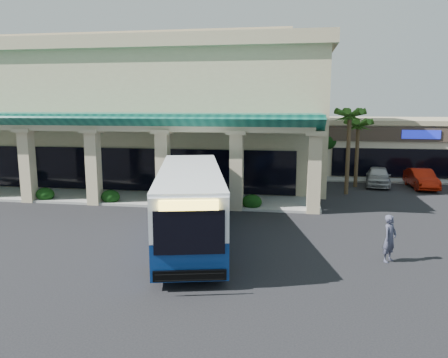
% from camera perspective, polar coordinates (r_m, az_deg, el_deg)
% --- Properties ---
extents(ground, '(110.00, 110.00, 0.00)m').
position_cam_1_polar(ground, '(21.54, -4.26, -7.10)').
color(ground, black).
extents(main_building, '(30.80, 14.80, 11.35)m').
position_cam_1_polar(main_building, '(38.28, -10.48, 8.74)').
color(main_building, '#BEB088').
rests_on(main_building, ground).
extents(arcade, '(30.00, 6.20, 5.70)m').
position_cam_1_polar(arcade, '(29.97, -16.25, 2.87)').
color(arcade, '#0D5245').
rests_on(arcade, ground).
extents(strip_mall, '(22.50, 12.50, 4.90)m').
position_cam_1_polar(strip_mall, '(46.09, 25.89, 4.05)').
color(strip_mall, beige).
rests_on(strip_mall, ground).
extents(palm_0, '(2.40, 2.40, 6.60)m').
position_cam_1_polar(palm_0, '(31.38, 15.93, 4.00)').
color(palm_0, '#244E15').
rests_on(palm_0, ground).
extents(palm_1, '(2.40, 2.40, 5.80)m').
position_cam_1_polar(palm_1, '(34.50, 16.99, 3.77)').
color(palm_1, '#244E15').
rests_on(palm_1, ground).
extents(broadleaf_tree, '(2.60, 2.60, 4.81)m').
position_cam_1_polar(broadleaf_tree, '(39.30, 13.12, 3.89)').
color(broadleaf_tree, black).
rests_on(broadleaf_tree, ground).
extents(transit_bus, '(5.47, 12.23, 3.33)m').
position_cam_1_polar(transit_bus, '(20.13, -4.44, -3.40)').
color(transit_bus, navy).
rests_on(transit_bus, ground).
extents(pedestrian, '(0.79, 0.83, 1.91)m').
position_cam_1_polar(pedestrian, '(18.73, 20.83, -7.27)').
color(pedestrian, '#3C3D51').
rests_on(pedestrian, ground).
extents(car_silver, '(2.39, 4.60, 1.49)m').
position_cam_1_polar(car_silver, '(35.73, 19.48, 0.34)').
color(car_silver, '#AAAAAC').
rests_on(car_silver, ground).
extents(car_white, '(1.70, 4.45, 1.45)m').
position_cam_1_polar(car_white, '(35.92, 24.35, 0.04)').
color(car_white, '#8F1506').
rests_on(car_white, ground).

